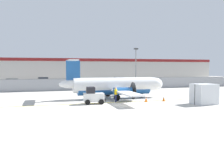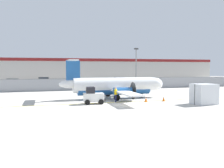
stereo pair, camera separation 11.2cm
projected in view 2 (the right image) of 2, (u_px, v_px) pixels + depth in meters
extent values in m
plane|color=#BCB7AD|center=(125.00, 105.00, 26.80)|extent=(140.00, 140.00, 0.00)
cube|color=yellow|center=(119.00, 102.00, 28.71)|extent=(84.00, 0.20, 0.01)
cube|color=gray|center=(90.00, 84.00, 43.92)|extent=(98.00, 0.04, 2.00)
cylinder|color=slate|center=(90.00, 78.00, 43.85)|extent=(98.00, 0.10, 0.10)
cube|color=#38383A|center=(80.00, 85.00, 54.96)|extent=(98.00, 17.00, 0.12)
cube|color=beige|center=(69.00, 70.00, 72.41)|extent=(91.00, 8.00, 6.50)
cube|color=maroon|center=(71.00, 60.00, 68.40)|extent=(91.00, 0.20, 0.80)
cylinder|color=white|center=(114.00, 85.00, 32.02)|extent=(10.56, 2.20, 1.90)
ellipsoid|color=white|center=(154.00, 84.00, 33.47)|extent=(2.48, 1.87, 1.80)
ellipsoid|color=white|center=(71.00, 84.00, 30.55)|extent=(2.99, 1.13, 1.05)
cylinder|color=#1E5193|center=(114.00, 89.00, 32.06)|extent=(9.47, 1.75, 1.48)
cube|color=white|center=(115.00, 89.00, 32.09)|extent=(2.05, 16.04, 0.18)
cylinder|color=#1E5193|center=(111.00, 88.00, 34.64)|extent=(2.22, 0.96, 0.90)
cone|color=black|center=(119.00, 87.00, 34.94)|extent=(0.46, 0.45, 0.44)
cylinder|color=#262626|center=(120.00, 87.00, 34.98)|extent=(0.10, 2.10, 2.10)
cylinder|color=#1E5193|center=(123.00, 91.00, 29.64)|extent=(2.22, 0.96, 0.90)
cone|color=black|center=(132.00, 91.00, 29.94)|extent=(0.46, 0.45, 0.44)
cylinder|color=#262626|center=(133.00, 91.00, 29.98)|extent=(0.10, 2.10, 2.10)
cube|color=#1E5193|center=(73.00, 73.00, 30.53)|extent=(1.70, 0.23, 3.10)
cube|color=white|center=(72.00, 60.00, 30.39)|extent=(1.23, 4.83, 0.14)
cylinder|color=#59595B|center=(141.00, 92.00, 33.06)|extent=(0.14, 0.14, 0.97)
cylinder|color=black|center=(141.00, 95.00, 33.09)|extent=(0.61, 0.24, 0.60)
cylinder|color=#59595B|center=(108.00, 91.00, 34.13)|extent=(0.14, 0.14, 0.90)
cylinder|color=black|center=(108.00, 94.00, 34.16)|extent=(0.77, 0.24, 0.76)
cylinder|color=#59595B|center=(117.00, 94.00, 29.88)|extent=(0.14, 0.14, 0.90)
cylinder|color=black|center=(117.00, 98.00, 29.91)|extent=(0.77, 0.24, 0.76)
cube|color=silver|center=(94.00, 97.00, 27.33)|extent=(2.29, 1.29, 0.90)
cube|color=black|center=(90.00, 90.00, 27.21)|extent=(0.98, 1.08, 0.70)
cube|color=black|center=(104.00, 100.00, 27.59)|extent=(0.26, 1.11, 0.30)
cylinder|color=black|center=(100.00, 100.00, 28.10)|extent=(0.57, 0.23, 0.56)
cylinder|color=black|center=(101.00, 102.00, 26.93)|extent=(0.57, 0.23, 0.56)
cylinder|color=black|center=(86.00, 101.00, 27.80)|extent=(0.57, 0.23, 0.56)
cylinder|color=black|center=(87.00, 102.00, 26.63)|extent=(0.57, 0.23, 0.56)
cylinder|color=#191E4C|center=(116.00, 98.00, 28.81)|extent=(0.19, 0.19, 0.85)
cylinder|color=#191E4C|center=(116.00, 98.00, 29.00)|extent=(0.19, 0.19, 0.85)
cylinder|color=yellow|center=(116.00, 92.00, 28.86)|extent=(0.40, 0.40, 0.60)
cylinder|color=yellow|center=(116.00, 92.00, 28.64)|extent=(0.12, 0.12, 0.55)
cylinder|color=yellow|center=(115.00, 92.00, 29.07)|extent=(0.12, 0.12, 0.55)
sphere|color=tan|center=(116.00, 88.00, 28.83)|extent=(0.22, 0.22, 0.22)
cube|color=silver|center=(204.00, 94.00, 27.13)|extent=(2.48, 2.10, 2.20)
cube|color=#333338|center=(204.00, 94.00, 27.13)|extent=(2.44, 0.18, 2.20)
cube|color=orange|center=(117.00, 97.00, 33.36)|extent=(0.36, 0.36, 0.04)
cone|color=orange|center=(117.00, 95.00, 33.34)|extent=(0.28, 0.28, 0.60)
cylinder|color=white|center=(117.00, 94.00, 33.34)|extent=(0.17, 0.17, 0.08)
cube|color=orange|center=(146.00, 102.00, 28.87)|extent=(0.36, 0.36, 0.04)
cone|color=orange|center=(146.00, 99.00, 28.85)|extent=(0.28, 0.28, 0.60)
cylinder|color=white|center=(146.00, 98.00, 28.84)|extent=(0.17, 0.17, 0.08)
cube|color=orange|center=(164.00, 101.00, 29.54)|extent=(0.36, 0.36, 0.04)
cone|color=orange|center=(164.00, 98.00, 29.52)|extent=(0.28, 0.28, 0.60)
cylinder|color=white|center=(164.00, 98.00, 29.52)|extent=(0.17, 0.17, 0.08)
cube|color=silver|center=(12.00, 83.00, 51.21)|extent=(4.23, 1.78, 0.80)
cube|color=#262D38|center=(13.00, 80.00, 51.20)|extent=(2.23, 1.60, 0.56)
cylinder|color=black|center=(4.00, 85.00, 49.98)|extent=(0.60, 0.21, 0.60)
cylinder|color=black|center=(5.00, 85.00, 51.71)|extent=(0.60, 0.21, 0.60)
cylinder|color=black|center=(19.00, 85.00, 50.75)|extent=(0.60, 0.21, 0.60)
cylinder|color=black|center=(19.00, 84.00, 52.47)|extent=(0.60, 0.21, 0.60)
cube|color=red|center=(44.00, 81.00, 58.74)|extent=(4.35, 2.13, 0.80)
cube|color=#262D38|center=(43.00, 78.00, 58.64)|extent=(2.35, 1.78, 0.56)
cylinder|color=black|center=(50.00, 82.00, 60.13)|extent=(0.62, 0.26, 0.60)
cylinder|color=black|center=(51.00, 83.00, 58.48)|extent=(0.62, 0.26, 0.60)
cylinder|color=black|center=(38.00, 82.00, 59.05)|extent=(0.62, 0.26, 0.60)
cylinder|color=black|center=(38.00, 83.00, 57.39)|extent=(0.62, 0.26, 0.60)
cube|color=#19662D|center=(73.00, 83.00, 52.34)|extent=(4.28, 1.90, 0.80)
cube|color=#262D38|center=(74.00, 80.00, 52.35)|extent=(2.27, 1.66, 0.56)
cylinder|color=black|center=(67.00, 85.00, 51.05)|extent=(0.61, 0.23, 0.60)
cylinder|color=black|center=(66.00, 84.00, 52.74)|extent=(0.61, 0.23, 0.60)
cylinder|color=black|center=(80.00, 85.00, 51.99)|extent=(0.61, 0.23, 0.60)
cylinder|color=black|center=(79.00, 84.00, 53.68)|extent=(0.61, 0.23, 0.60)
cube|color=silver|center=(98.00, 83.00, 51.10)|extent=(4.36, 2.13, 0.80)
cube|color=#262D38|center=(99.00, 80.00, 51.12)|extent=(2.35, 1.78, 0.56)
cylinder|color=black|center=(93.00, 85.00, 49.75)|extent=(0.62, 0.26, 0.60)
cylinder|color=black|center=(90.00, 85.00, 51.41)|extent=(0.62, 0.26, 0.60)
cylinder|color=black|center=(106.00, 85.00, 50.84)|extent=(0.62, 0.26, 0.60)
cylinder|color=black|center=(103.00, 84.00, 52.50)|extent=(0.62, 0.26, 0.60)
cube|color=navy|center=(120.00, 81.00, 57.92)|extent=(4.21, 1.71, 0.80)
cube|color=#262D38|center=(120.00, 78.00, 57.83)|extent=(2.20, 1.57, 0.56)
cylinder|color=black|center=(125.00, 82.00, 59.21)|extent=(0.60, 0.20, 0.60)
cylinder|color=black|center=(127.00, 83.00, 57.50)|extent=(0.60, 0.20, 0.60)
cylinder|color=black|center=(113.00, 83.00, 58.39)|extent=(0.60, 0.20, 0.60)
cylinder|color=black|center=(116.00, 83.00, 56.68)|extent=(0.60, 0.20, 0.60)
cube|color=navy|center=(141.00, 82.00, 56.61)|extent=(4.24, 1.80, 0.80)
cube|color=#262D38|center=(140.00, 79.00, 56.53)|extent=(2.24, 1.61, 0.56)
cylinder|color=black|center=(145.00, 83.00, 57.87)|extent=(0.60, 0.21, 0.60)
cylinder|color=black|center=(148.00, 83.00, 56.14)|extent=(0.60, 0.21, 0.60)
cylinder|color=black|center=(134.00, 83.00, 57.12)|extent=(0.60, 0.21, 0.60)
cylinder|color=black|center=(136.00, 83.00, 55.39)|extent=(0.60, 0.21, 0.60)
cylinder|color=slate|center=(136.00, 70.00, 42.57)|extent=(0.16, 0.16, 7.00)
cube|color=#333333|center=(136.00, 49.00, 42.33)|extent=(0.70, 0.30, 0.24)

